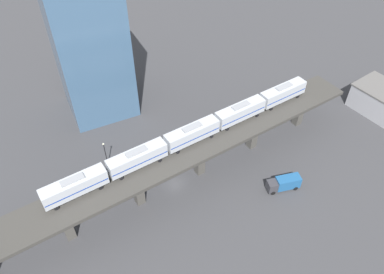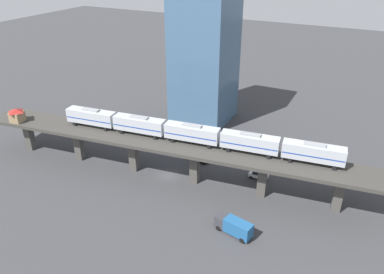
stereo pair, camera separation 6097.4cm
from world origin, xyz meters
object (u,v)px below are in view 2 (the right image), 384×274
street_car_black (199,158)px  subway_train (192,133)px  delivery_truck (234,226)px  street_lamp (152,130)px  signal_hut (17,115)px  street_car_white (258,175)px  office_tower (204,60)px

street_car_black → subway_train: bearing=11.7°
subway_train → delivery_truck: size_ratio=8.29×
street_car_black → street_lamp: street_lamp is taller
subway_train → street_car_black: 12.60m
signal_hut → street_car_white: (-15.65, 56.75, -9.70)m
subway_train → office_tower: office_tower is taller
street_car_white → office_tower: (-24.70, -25.46, 17.06)m
delivery_truck → street_lamp: bearing=-126.0°
delivery_truck → office_tower: 54.63m
subway_train → office_tower: 33.97m
delivery_truck → street_lamp: (-23.22, -32.02, 2.35)m
street_car_black → street_lamp: bearing=-101.0°
signal_hut → street_lamp: size_ratio=0.52×
street_car_white → delivery_truck: (19.83, 1.70, 0.82)m
office_tower → subway_train: bearing=20.8°
street_car_white → street_lamp: (-3.39, -30.32, 3.17)m
subway_train → delivery_truck: (13.37, 15.34, -9.62)m
signal_hut → street_lamp: bearing=125.8°
street_car_black → delivery_truck: size_ratio=0.61×
street_lamp → street_car_black: bearing=79.0°
office_tower → signal_hut: bearing=-37.8°
signal_hut → delivery_truck: signal_hut is taller
subway_train → signal_hut: 44.08m
delivery_truck → subway_train: bearing=-131.1°
subway_train → street_lamp: size_ratio=8.97×
street_car_white → office_tower: size_ratio=0.12×
street_car_black → delivery_truck: bearing=39.6°
signal_hut → street_lamp: 33.22m
signal_hut → street_car_black: size_ratio=0.79×
subway_train → street_lamp: subway_train is taller
street_car_white → office_tower: bearing=-134.1°
subway_train → street_car_white: bearing=115.3°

